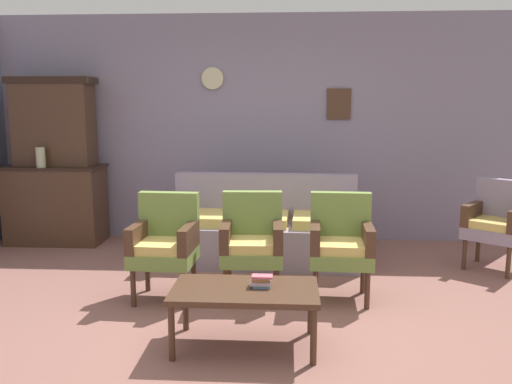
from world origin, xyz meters
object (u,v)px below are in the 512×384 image
Objects in this scene: wingback_chair_by_fireplace at (497,221)px; book_stack_on_table at (261,281)px; vase_on_cabinet at (41,157)px; coffee_table at (245,294)px; floral_couch at (263,231)px; armchair_by_doorway at (252,240)px; armchair_row_middle at (341,242)px; side_cabinet at (56,204)px; armchair_near_couch_end at (165,241)px.

book_stack_on_table is (-2.27, -1.87, -0.04)m from wingback_chair_by_fireplace.
vase_on_cabinet reaches higher than coffee_table.
floral_couch is at bearing 89.25° from coffee_table.
coffee_table is at bearing -164.06° from book_stack_on_table.
armchair_by_doorway is 0.99m from coffee_table.
coffee_table is (-0.74, -0.98, -0.12)m from armchair_row_middle.
armchair_row_middle is (3.22, -1.67, 0.03)m from side_cabinet.
wingback_chair_by_fireplace is (1.64, 0.92, 0.00)m from armchair_row_middle.
wingback_chair_by_fireplace is 3.05m from coffee_table.
side_cabinet reaches higher than book_stack_on_table.
floral_couch and armchair_by_doorway have the same top height.
armchair_row_middle is 1.23m from coffee_table.
book_stack_on_table is at bearing -45.28° from side_cabinet.
armchair_row_middle is (0.76, -0.00, 0.00)m from armchair_by_doorway.
armchair_near_couch_end is 1.50m from armchair_row_middle.
book_stack_on_table reaches higher than coffee_table.
armchair_by_doorway is (0.74, 0.09, 0.00)m from armchair_near_couch_end.
vase_on_cabinet is at bearing 137.50° from book_stack_on_table.
wingback_chair_by_fireplace is 0.90× the size of coffee_table.
vase_on_cabinet reaches higher than book_stack_on_table.
book_stack_on_table is (0.87, -0.86, -0.04)m from armchair_near_couch_end.
vase_on_cabinet is 0.26× the size of wingback_chair_by_fireplace.
armchair_row_middle is (1.50, 0.09, 0.00)m from armchair_near_couch_end.
book_stack_on_table is (2.59, -2.62, -0.01)m from side_cabinet.
vase_on_cabinet is 3.65m from book_stack_on_table.
side_cabinet is 0.57× the size of floral_couch.
coffee_table is at bearing -46.85° from side_cabinet.
coffee_table is at bearing -88.88° from armchair_by_doorway.
coffee_table is (-0.03, -2.04, 0.05)m from floral_couch.
armchair_row_middle is 1.00× the size of wingback_chair_by_fireplace.
vase_on_cabinet reaches higher than side_cabinet.
armchair_by_doorway is (2.47, -1.67, 0.03)m from side_cabinet.
coffee_table is 0.14m from book_stack_on_table.
armchair_by_doorway is at bearing 179.68° from armchair_row_middle.
floral_couch is 2.36m from wingback_chair_by_fireplace.
floral_couch is 2.01× the size of coffee_table.
armchair_row_middle is at bearing -27.39° from side_cabinet.
armchair_near_couch_end is 1.00× the size of armchair_row_middle.
armchair_near_couch_end is (1.79, -1.57, -0.55)m from vase_on_cabinet.
armchair_by_doorway is 0.96m from book_stack_on_table.
armchair_near_couch_end is at bearing -176.71° from armchair_row_middle.
armchair_near_couch_end is at bearing -45.48° from side_cabinet.
armchair_near_couch_end is at bearing -162.14° from wingback_chair_by_fireplace.
armchair_near_couch_end is 1.00× the size of armchair_by_doorway.
side_cabinet is 1.16× the size of coffee_table.
armchair_row_middle is 5.83× the size of book_stack_on_table.
vase_on_cabinet reaches higher than floral_couch.
wingback_chair_by_fireplace is at bearing 38.70° from coffee_table.
armchair_row_middle is at bearing 53.00° from coffee_table.
vase_on_cabinet is 3.65m from armchair_row_middle.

